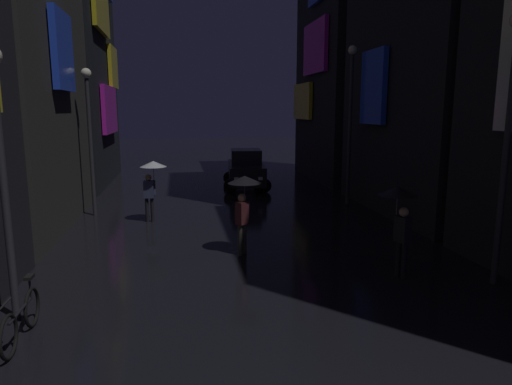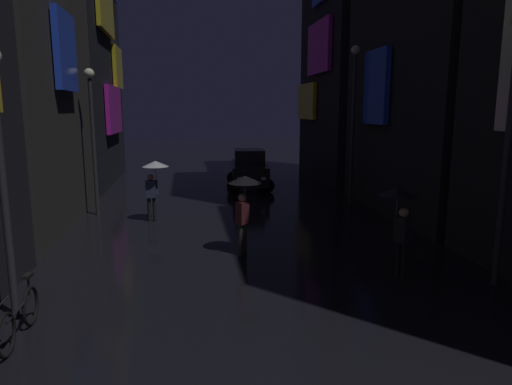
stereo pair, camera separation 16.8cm
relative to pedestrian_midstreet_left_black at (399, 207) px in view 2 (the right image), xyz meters
name	(u,v)px [view 2 (the right image)]	position (x,y,z in m)	size (l,w,h in m)	color
building_left_far	(68,48)	(-10.51, 15.88, 5.29)	(4.25, 8.84, 13.89)	black
building_right_far	(354,27)	(4.43, 15.13, 6.57)	(4.25, 7.32, 16.46)	black
pedestrian_midstreet_left_black	(399,207)	(0.00, 0.00, 0.00)	(0.90, 0.90, 2.12)	black
pedestrian_foreground_left_black	(244,193)	(-3.26, 2.32, 0.00)	(0.90, 0.90, 2.12)	#38332D
pedestrian_midstreet_centre_clear	(154,174)	(-5.86, 6.40, 0.00)	(0.90, 0.90, 2.12)	black
bicycle_parked_at_storefront	(19,317)	(-7.64, -1.78, -1.28)	(0.13, 1.82, 0.96)	black
car_distant	(249,169)	(-1.63, 12.77, -0.74)	(2.52, 4.27, 1.92)	black
streetlamp_left_far	(92,125)	(-8.04, 7.71, 1.66)	(0.36, 0.36, 5.29)	#2D2D33
streetlamp_left_near	(0,151)	(-8.04, -0.83, 1.46)	(0.36, 0.36, 4.94)	#2D2D33
streetlamp_right_near	(510,121)	(1.96, -0.81, 1.95)	(0.36, 0.36, 5.83)	#2D2D33
streetlamp_right_far	(353,109)	(1.96, 8.25, 2.23)	(0.36, 0.36, 6.35)	#2D2D33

